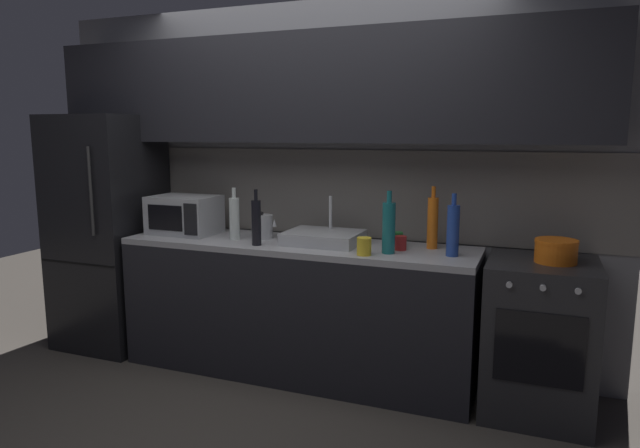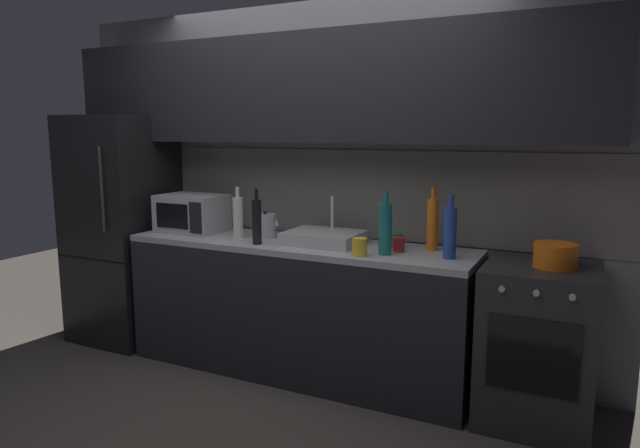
% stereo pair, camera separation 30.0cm
% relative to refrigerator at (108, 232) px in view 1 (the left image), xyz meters
% --- Properties ---
extents(ground_plane, '(10.00, 10.00, 0.00)m').
position_rel_refrigerator_xyz_m(ground_plane, '(1.56, -0.90, -0.87)').
color(ground_plane, '#3D3833').
extents(back_wall, '(4.10, 0.44, 2.50)m').
position_rel_refrigerator_xyz_m(back_wall, '(1.56, 0.30, 0.68)').
color(back_wall, slate).
rests_on(back_wall, ground).
extents(counter_run, '(2.36, 0.60, 0.90)m').
position_rel_refrigerator_xyz_m(counter_run, '(1.56, 0.00, -0.42)').
color(counter_run, black).
rests_on(counter_run, ground).
extents(refrigerator, '(0.68, 0.69, 1.74)m').
position_rel_refrigerator_xyz_m(refrigerator, '(0.00, 0.00, 0.00)').
color(refrigerator, black).
rests_on(refrigerator, ground).
extents(oven_range, '(0.60, 0.62, 0.90)m').
position_rel_refrigerator_xyz_m(oven_range, '(3.08, -0.00, -0.42)').
color(oven_range, '#232326').
rests_on(oven_range, ground).
extents(microwave, '(0.46, 0.35, 0.27)m').
position_rel_refrigerator_xyz_m(microwave, '(0.68, 0.02, 0.16)').
color(microwave, '#A8AAAF').
rests_on(microwave, counter_run).
extents(sink_basin, '(0.48, 0.38, 0.30)m').
position_rel_refrigerator_xyz_m(sink_basin, '(1.74, 0.03, 0.07)').
color(sink_basin, '#ADAFB5').
rests_on(sink_basin, counter_run).
extents(kettle, '(0.18, 0.14, 0.19)m').
position_rel_refrigerator_xyz_m(kettle, '(1.29, 0.05, 0.11)').
color(kettle, '#B7BABF').
rests_on(kettle, counter_run).
extents(wine_bottle_clear, '(0.07, 0.07, 0.35)m').
position_rel_refrigerator_xyz_m(wine_bottle_clear, '(1.13, -0.05, 0.18)').
color(wine_bottle_clear, silver).
rests_on(wine_bottle_clear, counter_run).
extents(wine_bottle_dark, '(0.06, 0.06, 0.36)m').
position_rel_refrigerator_xyz_m(wine_bottle_dark, '(1.36, -0.17, 0.18)').
color(wine_bottle_dark, black).
rests_on(wine_bottle_dark, counter_run).
extents(wine_bottle_teal, '(0.08, 0.08, 0.38)m').
position_rel_refrigerator_xyz_m(wine_bottle_teal, '(2.21, -0.10, 0.19)').
color(wine_bottle_teal, '#19666B').
rests_on(wine_bottle_teal, counter_run).
extents(wine_bottle_blue, '(0.07, 0.07, 0.37)m').
position_rel_refrigerator_xyz_m(wine_bottle_blue, '(2.58, -0.04, 0.19)').
color(wine_bottle_blue, '#234299').
rests_on(wine_bottle_blue, counter_run).
extents(wine_bottle_orange, '(0.07, 0.07, 0.39)m').
position_rel_refrigerator_xyz_m(wine_bottle_orange, '(2.43, 0.13, 0.20)').
color(wine_bottle_orange, orange).
rests_on(wine_bottle_orange, counter_run).
extents(mug_red, '(0.07, 0.07, 0.09)m').
position_rel_refrigerator_xyz_m(mug_red, '(2.26, 0.01, 0.07)').
color(mug_red, '#A82323').
rests_on(mug_red, counter_run).
extents(mug_green, '(0.09, 0.09, 0.09)m').
position_rel_refrigerator_xyz_m(mug_green, '(2.20, 0.13, 0.07)').
color(mug_green, '#1E6B2D').
rests_on(mug_green, counter_run).
extents(mug_yellow, '(0.09, 0.09, 0.11)m').
position_rel_refrigerator_xyz_m(mug_yellow, '(2.09, -0.21, 0.08)').
color(mug_yellow, gold).
rests_on(mug_yellow, counter_run).
extents(cooking_pot, '(0.23, 0.23, 0.13)m').
position_rel_refrigerator_xyz_m(cooking_pot, '(3.14, 0.00, 0.10)').
color(cooking_pot, orange).
rests_on(cooking_pot, oven_range).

